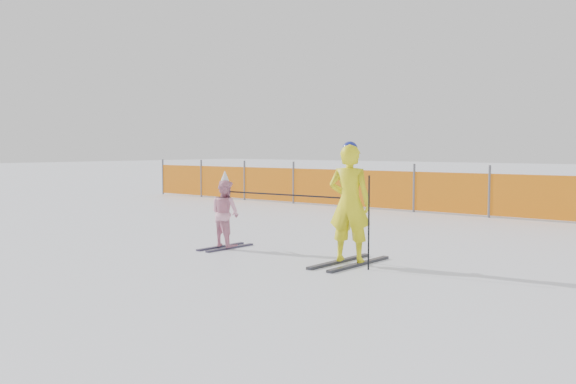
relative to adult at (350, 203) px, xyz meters
name	(u,v)px	position (x,y,z in m)	size (l,w,h in m)	color
ground	(266,262)	(-1.02, -0.64, -0.88)	(120.00, 120.00, 0.00)	white
adult	(350,203)	(0.00, 0.00, 0.00)	(0.70, 1.48, 1.76)	black
child	(225,213)	(-2.41, -0.09, -0.29)	(0.57, 1.05, 1.29)	black
ski_poles	(312,204)	(-0.59, -0.10, -0.04)	(2.75, 0.22, 1.29)	black
safety_fence	(345,187)	(-5.00, 7.19, -0.32)	(15.91, 0.06, 1.25)	#595960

